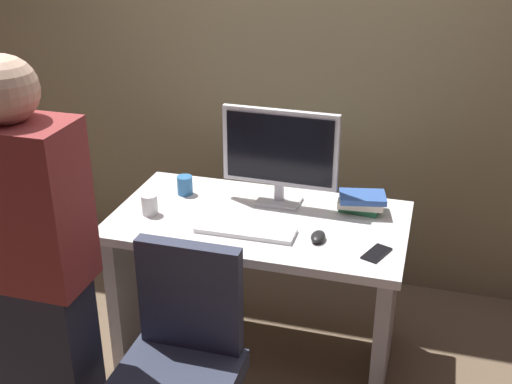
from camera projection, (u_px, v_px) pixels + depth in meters
ground_plane at (259, 352)px, 3.24m from camera, size 9.00×9.00×0.00m
wall_back at (305, 15)px, 3.37m from camera, size 6.40×0.10×3.00m
desk at (259, 264)px, 3.03m from camera, size 1.32×0.73×0.75m
office_chair at (180, 382)px, 2.42m from camera, size 0.52×0.52×0.94m
person_at_desk at (35, 281)px, 2.28m from camera, size 0.40×0.24×1.64m
monitor at (280, 152)px, 2.96m from camera, size 0.54×0.15×0.46m
keyboard at (246, 230)px, 2.80m from camera, size 0.43×0.13×0.02m
mouse at (318, 237)px, 2.73m from camera, size 0.06×0.10×0.03m
cup_near_keyboard at (150, 205)px, 2.94m from camera, size 0.07×0.07×0.09m
cup_by_monitor at (185, 185)px, 3.14m from camera, size 0.07×0.07×0.09m
book_stack at (361, 202)px, 2.96m from camera, size 0.23×0.18×0.09m
cell_phone at (376, 253)px, 2.63m from camera, size 0.12×0.16×0.01m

